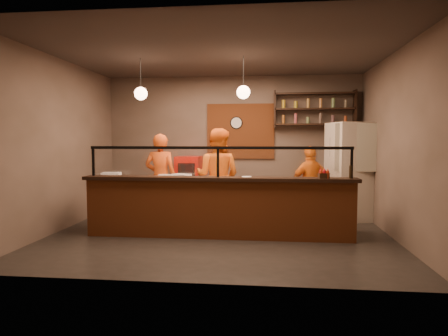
# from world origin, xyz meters

# --- Properties ---
(floor) EXTENTS (6.00, 6.00, 0.00)m
(floor) POSITION_xyz_m (0.00, 0.00, 0.00)
(floor) COLOR black
(floor) RESTS_ON ground
(ceiling) EXTENTS (6.00, 6.00, 0.00)m
(ceiling) POSITION_xyz_m (0.00, 0.00, 3.20)
(ceiling) COLOR #3C332E
(ceiling) RESTS_ON wall_back
(wall_back) EXTENTS (6.00, 0.00, 6.00)m
(wall_back) POSITION_xyz_m (0.00, 2.50, 1.60)
(wall_back) COLOR #6B584E
(wall_back) RESTS_ON floor
(wall_left) EXTENTS (0.00, 5.00, 5.00)m
(wall_left) POSITION_xyz_m (-3.00, 0.00, 1.60)
(wall_left) COLOR #6B584E
(wall_left) RESTS_ON floor
(wall_right) EXTENTS (0.00, 5.00, 5.00)m
(wall_right) POSITION_xyz_m (3.00, 0.00, 1.60)
(wall_right) COLOR #6B584E
(wall_right) RESTS_ON floor
(wall_front) EXTENTS (6.00, 0.00, 6.00)m
(wall_front) POSITION_xyz_m (0.00, -2.50, 1.60)
(wall_front) COLOR #6B584E
(wall_front) RESTS_ON floor
(brick_patch) EXTENTS (1.60, 0.04, 1.30)m
(brick_patch) POSITION_xyz_m (0.20, 2.47, 1.90)
(brick_patch) COLOR brown
(brick_patch) RESTS_ON wall_back
(service_counter) EXTENTS (4.60, 0.25, 1.00)m
(service_counter) POSITION_xyz_m (0.00, -0.30, 0.50)
(service_counter) COLOR brown
(service_counter) RESTS_ON floor
(counter_ledge) EXTENTS (4.70, 0.37, 0.06)m
(counter_ledge) POSITION_xyz_m (0.00, -0.30, 1.03)
(counter_ledge) COLOR black
(counter_ledge) RESTS_ON service_counter
(worktop_cabinet) EXTENTS (4.60, 0.75, 0.85)m
(worktop_cabinet) POSITION_xyz_m (0.00, 0.20, 0.42)
(worktop_cabinet) COLOR gray
(worktop_cabinet) RESTS_ON floor
(worktop) EXTENTS (4.60, 0.75, 0.05)m
(worktop) POSITION_xyz_m (0.00, 0.20, 0.88)
(worktop) COLOR silver
(worktop) RESTS_ON worktop_cabinet
(sneeze_guard) EXTENTS (4.50, 0.05, 0.52)m
(sneeze_guard) POSITION_xyz_m (0.00, -0.30, 1.37)
(sneeze_guard) COLOR white
(sneeze_guard) RESTS_ON counter_ledge
(wall_shelving) EXTENTS (1.84, 0.28, 0.85)m
(wall_shelving) POSITION_xyz_m (1.90, 2.32, 2.40)
(wall_shelving) COLOR black
(wall_shelving) RESTS_ON wall_back
(wall_clock) EXTENTS (0.30, 0.04, 0.30)m
(wall_clock) POSITION_xyz_m (0.10, 2.46, 2.10)
(wall_clock) COLOR black
(wall_clock) RESTS_ON wall_back
(pendant_left) EXTENTS (0.24, 0.24, 0.77)m
(pendant_left) POSITION_xyz_m (-1.50, 0.20, 2.55)
(pendant_left) COLOR black
(pendant_left) RESTS_ON ceiling
(pendant_right) EXTENTS (0.24, 0.24, 0.77)m
(pendant_right) POSITION_xyz_m (0.40, 0.20, 2.55)
(pendant_right) COLOR black
(pendant_right) RESTS_ON ceiling
(cook_left) EXTENTS (0.69, 0.47, 1.82)m
(cook_left) POSITION_xyz_m (-1.34, 0.93, 0.91)
(cook_left) COLOR #C84712
(cook_left) RESTS_ON floor
(cook_mid) EXTENTS (1.08, 0.93, 1.92)m
(cook_mid) POSITION_xyz_m (-0.15, 0.85, 0.96)
(cook_mid) COLOR orange
(cook_mid) RESTS_ON floor
(cook_right) EXTENTS (1.00, 0.70, 1.57)m
(cook_right) POSITION_xyz_m (1.72, 1.16, 0.79)
(cook_right) COLOR orange
(cook_right) RESTS_ON floor
(fridge) EXTENTS (1.06, 1.02, 2.06)m
(fridge) POSITION_xyz_m (2.60, 1.59, 1.03)
(fridge) COLOR beige
(fridge) RESTS_ON floor
(red_cooler) EXTENTS (0.59, 0.55, 1.31)m
(red_cooler) POSITION_xyz_m (-1.00, 2.15, 0.66)
(red_cooler) COLOR red
(red_cooler) RESTS_ON floor
(pizza_dough) EXTENTS (0.57, 0.57, 0.01)m
(pizza_dough) POSITION_xyz_m (-0.26, 0.31, 0.91)
(pizza_dough) COLOR beige
(pizza_dough) RESTS_ON worktop
(prep_tub_a) EXTENTS (0.37, 0.32, 0.17)m
(prep_tub_a) POSITION_xyz_m (-2.15, 0.33, 0.98)
(prep_tub_a) COLOR silver
(prep_tub_a) RESTS_ON worktop
(prep_tub_b) EXTENTS (0.39, 0.35, 0.16)m
(prep_tub_b) POSITION_xyz_m (-0.76, 0.25, 0.98)
(prep_tub_b) COLOR silver
(prep_tub_b) RESTS_ON worktop
(prep_tub_c) EXTENTS (0.34, 0.30, 0.15)m
(prep_tub_c) POSITION_xyz_m (-1.02, 0.15, 0.98)
(prep_tub_c) COLOR silver
(prep_tub_c) RESTS_ON worktop
(rolling_pin) EXTENTS (0.39, 0.25, 0.07)m
(rolling_pin) POSITION_xyz_m (-1.02, 0.24, 0.93)
(rolling_pin) COLOR gold
(rolling_pin) RESTS_ON worktop
(condiment_caddy) EXTENTS (0.17, 0.13, 0.09)m
(condiment_caddy) POSITION_xyz_m (1.77, -0.36, 1.10)
(condiment_caddy) COLOR black
(condiment_caddy) RESTS_ON counter_ledge
(pepper_mill) EXTENTS (0.05, 0.05, 0.21)m
(pepper_mill) POSITION_xyz_m (2.20, -0.33, 1.17)
(pepper_mill) COLOR black
(pepper_mill) RESTS_ON counter_ledge
(small_plate) EXTENTS (0.20, 0.20, 0.01)m
(small_plate) POSITION_xyz_m (0.49, -0.26, 1.07)
(small_plate) COLOR white
(small_plate) RESTS_ON counter_ledge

